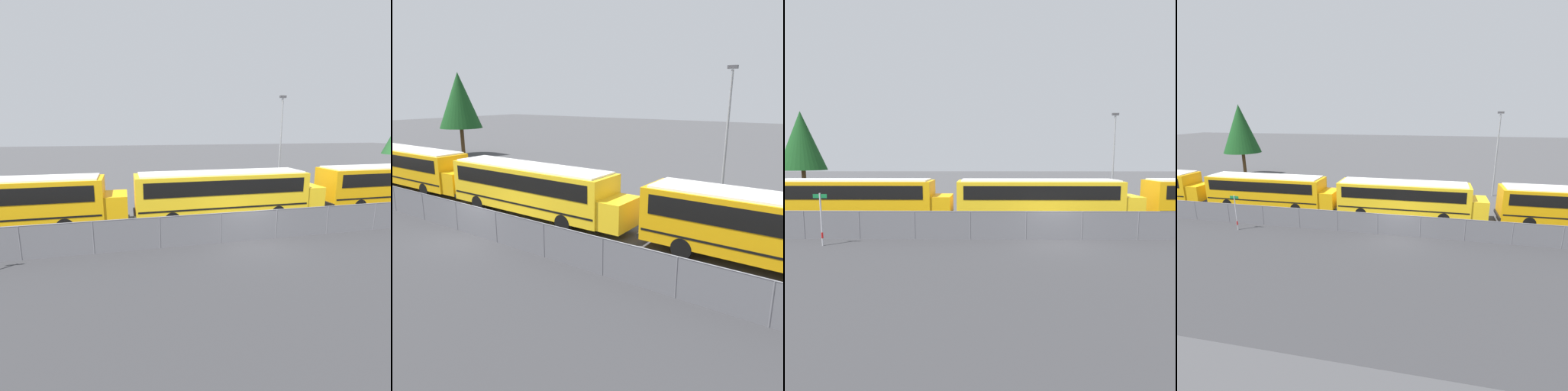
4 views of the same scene
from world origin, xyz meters
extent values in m
plane|color=#424244|center=(0.00, 0.00, 0.00)|extent=(200.00, 200.00, 0.00)
cube|color=#333335|center=(0.00, -6.00, 0.00)|extent=(110.66, 12.00, 0.01)
cube|color=#9EA0A5|center=(0.00, 0.00, 0.79)|extent=(76.66, 0.03, 1.57)
cube|color=slate|center=(0.00, -0.01, 0.79)|extent=(76.66, 0.01, 1.57)
cylinder|color=slate|center=(0.00, 0.00, 1.57)|extent=(76.66, 0.05, 0.05)
cylinder|color=slate|center=(-10.73, 0.00, 0.79)|extent=(0.07, 0.07, 1.57)
cylinder|color=slate|center=(-7.67, 0.00, 0.79)|extent=(0.07, 0.07, 1.57)
cylinder|color=slate|center=(-4.60, 0.00, 0.79)|extent=(0.07, 0.07, 1.57)
cylinder|color=slate|center=(-1.53, 0.00, 0.79)|extent=(0.07, 0.07, 1.57)
cylinder|color=slate|center=(1.53, 0.00, 0.79)|extent=(0.07, 0.07, 1.57)
cylinder|color=slate|center=(4.60, 0.00, 0.79)|extent=(0.07, 0.07, 1.57)
cylinder|color=slate|center=(7.67, 0.00, 0.79)|extent=(0.07, 0.07, 1.57)
cube|color=#EDA80F|center=(-12.79, 4.20, 1.72)|extent=(10.89, 2.46, 2.48)
cube|color=black|center=(-12.79, 4.20, 2.27)|extent=(10.02, 2.50, 0.89)
cube|color=black|center=(-12.79, 4.20, 1.02)|extent=(10.67, 2.49, 0.10)
cube|color=#EDA80F|center=(-6.69, 4.20, 1.22)|extent=(1.31, 2.27, 1.49)
cylinder|color=black|center=(-9.41, 5.31, 0.48)|extent=(0.96, 0.28, 0.96)
cylinder|color=black|center=(-9.41, 3.09, 0.48)|extent=(0.96, 0.28, 0.96)
cube|color=yellow|center=(-0.15, 4.14, 1.72)|extent=(10.89, 2.46, 2.48)
cube|color=black|center=(-0.15, 4.14, 2.27)|extent=(10.02, 2.50, 0.89)
cube|color=black|center=(-0.15, 4.14, 1.02)|extent=(10.67, 2.49, 0.10)
cube|color=yellow|center=(5.95, 4.14, 1.22)|extent=(1.31, 2.27, 1.49)
cube|color=black|center=(-5.65, 4.14, 0.63)|extent=(0.12, 2.46, 0.24)
cube|color=silver|center=(-0.15, 4.14, 3.01)|extent=(10.34, 2.22, 0.10)
cylinder|color=black|center=(3.22, 5.25, 0.48)|extent=(0.96, 0.28, 0.96)
cylinder|color=black|center=(3.22, 3.03, 0.48)|extent=(0.96, 0.28, 0.96)
cylinder|color=black|center=(-3.53, 5.25, 0.48)|extent=(0.96, 0.28, 0.96)
cylinder|color=black|center=(-3.53, 3.03, 0.48)|extent=(0.96, 0.28, 0.96)
cube|color=orange|center=(12.98, 4.47, 1.72)|extent=(10.89, 2.46, 2.48)
cube|color=black|center=(12.98, 4.47, 2.27)|extent=(10.02, 2.50, 0.89)
cube|color=black|center=(12.98, 4.47, 1.02)|extent=(10.67, 2.49, 0.10)
cube|color=black|center=(7.49, 4.47, 0.63)|extent=(0.12, 2.46, 0.24)
cube|color=silver|center=(12.98, 4.47, 3.01)|extent=(10.34, 2.22, 0.10)
cylinder|color=black|center=(9.61, 5.58, 0.48)|extent=(0.96, 0.28, 0.96)
cylinder|color=black|center=(9.61, 3.36, 0.48)|extent=(0.96, 0.28, 0.96)
cylinder|color=gray|center=(8.49, 12.86, 4.23)|extent=(0.16, 0.16, 8.47)
cube|color=#47474C|center=(8.49, 12.86, 8.62)|extent=(0.60, 0.24, 0.20)
camera|label=1|loc=(-6.10, -13.97, 5.66)|focal=28.00mm
camera|label=2|loc=(15.19, -11.68, 6.90)|focal=35.00mm
camera|label=3|loc=(-3.88, -16.43, 4.38)|focal=28.00mm
camera|label=4|loc=(2.36, -20.49, 8.63)|focal=28.00mm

